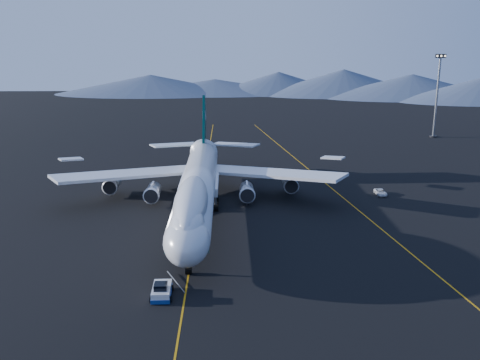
{
  "coord_description": "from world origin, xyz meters",
  "views": [
    {
      "loc": [
        5.69,
        -96.68,
        32.45
      ],
      "look_at": [
        8.01,
        2.95,
        6.0
      ],
      "focal_mm": 40.0,
      "sensor_mm": 36.0,
      "label": 1
    }
  ],
  "objects_px": {
    "boeing_747": "(198,185)",
    "service_van": "(380,192)",
    "floodlight_mast": "(437,96)",
    "pushback_tug": "(162,292)"
  },
  "relations": [
    {
      "from": "boeing_747",
      "to": "service_van",
      "type": "relative_size",
      "value": 16.45
    },
    {
      "from": "service_van",
      "to": "floodlight_mast",
      "type": "relative_size",
      "value": 0.16
    },
    {
      "from": "boeing_747",
      "to": "service_van",
      "type": "bearing_deg",
      "value": 17.86
    },
    {
      "from": "pushback_tug",
      "to": "floodlight_mast",
      "type": "height_order",
      "value": "floodlight_mast"
    },
    {
      "from": "pushback_tug",
      "to": "floodlight_mast",
      "type": "bearing_deg",
      "value": 54.14
    },
    {
      "from": "pushback_tug",
      "to": "floodlight_mast",
      "type": "xyz_separation_m",
      "value": [
        78.64,
        114.41,
        13.29
      ]
    },
    {
      "from": "pushback_tug",
      "to": "service_van",
      "type": "relative_size",
      "value": 1.11
    },
    {
      "from": "boeing_747",
      "to": "pushback_tug",
      "type": "bearing_deg",
      "value": -95.16
    },
    {
      "from": "boeing_747",
      "to": "service_van",
      "type": "xyz_separation_m",
      "value": [
        38.34,
        12.36,
        -5.2
      ]
    },
    {
      "from": "pushback_tug",
      "to": "floodlight_mast",
      "type": "relative_size",
      "value": 0.18
    }
  ]
}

